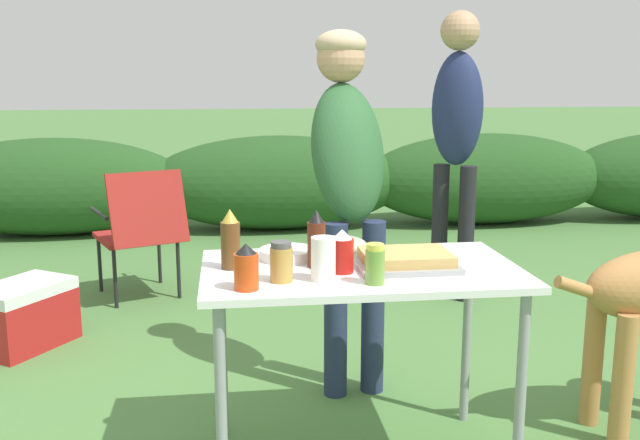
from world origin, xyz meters
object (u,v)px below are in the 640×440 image
object	(u,v)px
spice_jar	(281,262)
camp_chair_green_behind_table	(141,227)
beer_bottle	(231,240)
ketchup_bottle	(342,252)
plate_stack	(287,254)
bbq_sauce_bottle	(316,240)
folding_table	(361,288)
cooler_box	(24,315)
hot_sauce_bottle	(246,268)
mixing_bowl	(341,245)
food_tray	(406,260)
standing_person_with_beanie	(457,125)
paper_cup_stack	(323,259)
standing_person_in_red_jacket	(347,163)
relish_jar	(375,264)

from	to	relation	value
spice_jar	camp_chair_green_behind_table	size ratio (longest dim) A/B	0.16
beer_bottle	ketchup_bottle	world-z (taller)	beer_bottle
plate_stack	bbq_sauce_bottle	size ratio (longest dim) A/B	1.00
beer_bottle	spice_jar	size ratio (longest dim) A/B	1.58
folding_table	beer_bottle	distance (m)	0.48
plate_stack	cooler_box	distance (m)	1.86
ketchup_bottle	bbq_sauce_bottle	bearing A→B (deg)	133.11
bbq_sauce_bottle	cooler_box	bearing A→B (deg)	135.95
camp_chair_green_behind_table	hot_sauce_bottle	bearing A→B (deg)	-97.95
mixing_bowl	food_tray	bearing A→B (deg)	-49.22
ketchup_bottle	standing_person_with_beanie	bearing A→B (deg)	62.27
paper_cup_stack	cooler_box	world-z (taller)	paper_cup_stack
folding_table	mixing_bowl	xyz separation A→B (m)	(-0.04, 0.20, 0.11)
ketchup_bottle	standing_person_in_red_jacket	xyz separation A→B (m)	(0.14, 0.76, 0.21)
camp_chair_green_behind_table	beer_bottle	bearing A→B (deg)	-97.43
paper_cup_stack	spice_jar	distance (m)	0.14
bbq_sauce_bottle	camp_chair_green_behind_table	size ratio (longest dim) A/B	0.24
paper_cup_stack	ketchup_bottle	size ratio (longest dim) A/B	0.97
mixing_bowl	standing_person_with_beanie	xyz separation A→B (m)	(0.98, 1.69, 0.33)
ketchup_bottle	camp_chair_green_behind_table	bearing A→B (deg)	113.13
cooler_box	food_tray	bearing A→B (deg)	-95.89
folding_table	standing_person_with_beanie	xyz separation A→B (m)	(0.95, 1.89, 0.44)
cooler_box	hot_sauce_bottle	bearing A→B (deg)	-110.88
cooler_box	folding_table	bearing A→B (deg)	-98.08
standing_person_with_beanie	beer_bottle	bearing A→B (deg)	-87.63
standing_person_with_beanie	camp_chair_green_behind_table	world-z (taller)	standing_person_with_beanie
plate_stack	mixing_bowl	world-z (taller)	mixing_bowl
folding_table	paper_cup_stack	distance (m)	0.26
standing_person_in_red_jacket	camp_chair_green_behind_table	bearing A→B (deg)	120.64
standing_person_with_beanie	plate_stack	bearing A→B (deg)	-84.92
folding_table	mixing_bowl	distance (m)	0.23
beer_bottle	camp_chair_green_behind_table	xyz separation A→B (m)	(-0.55, 2.06, -0.37)
bbq_sauce_bottle	standing_person_with_beanie	world-z (taller)	standing_person_with_beanie
mixing_bowl	standing_person_with_beanie	bearing A→B (deg)	59.79
food_tray	camp_chair_green_behind_table	xyz separation A→B (m)	(-1.15, 2.13, -0.30)
spice_jar	ketchup_bottle	bearing A→B (deg)	21.79
beer_bottle	camp_chair_green_behind_table	bearing A→B (deg)	104.96
plate_stack	bbq_sauce_bottle	xyz separation A→B (m)	(0.09, -0.12, 0.08)
plate_stack	standing_person_with_beanie	world-z (taller)	standing_person_with_beanie
folding_table	hot_sauce_bottle	distance (m)	0.48
folding_table	paper_cup_stack	size ratio (longest dim) A/B	7.66
bbq_sauce_bottle	hot_sauce_bottle	bearing A→B (deg)	-135.92
bbq_sauce_bottle	ketchup_bottle	bearing A→B (deg)	-46.89
hot_sauce_bottle	spice_jar	xyz separation A→B (m)	(0.11, 0.07, -0.01)
hot_sauce_bottle	beer_bottle	xyz separation A→B (m)	(-0.05, 0.26, 0.03)
folding_table	relish_jar	size ratio (longest dim) A/B	8.39
folding_table	relish_jar	distance (m)	0.25
camp_chair_green_behind_table	mixing_bowl	bearing A→B (deg)	-85.63
beer_bottle	cooler_box	bearing A→B (deg)	129.41
plate_stack	camp_chair_green_behind_table	distance (m)	2.12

